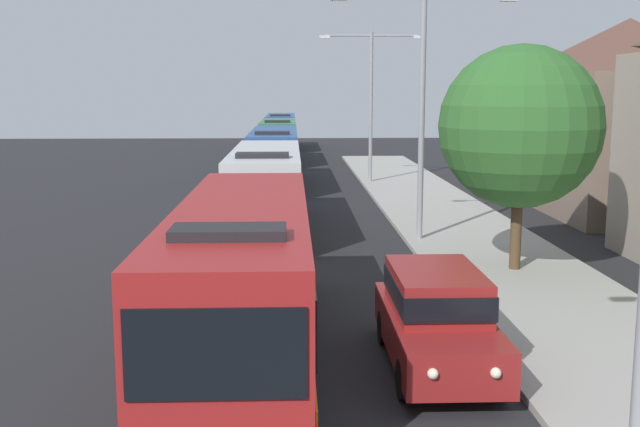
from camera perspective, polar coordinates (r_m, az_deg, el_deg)
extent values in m
cube|color=maroon|center=(15.32, -5.70, -4.30)|extent=(2.50, 11.35, 2.70)
cube|color=black|center=(15.21, -0.94, -3.00)|extent=(0.04, 10.44, 1.00)
cube|color=black|center=(15.37, -10.46, -3.02)|extent=(0.04, 10.44, 1.00)
cube|color=black|center=(9.78, -7.81, -10.37)|extent=(2.30, 0.04, 1.20)
cube|color=orange|center=(15.50, -0.89, -7.16)|extent=(0.03, 10.78, 0.36)
cube|color=black|center=(11.70, -6.83, -1.37)|extent=(1.75, 0.90, 0.16)
cylinder|color=black|center=(12.31, -1.38, -13.57)|extent=(0.28, 1.00, 1.00)
cylinder|color=black|center=(12.48, -11.82, -13.44)|extent=(0.28, 1.00, 1.00)
cylinder|color=black|center=(18.61, -1.65, -5.64)|extent=(0.28, 1.00, 1.00)
cylinder|color=black|center=(18.72, -8.43, -5.64)|extent=(0.28, 1.00, 1.00)
cube|color=silver|center=(28.81, -4.03, 2.07)|extent=(2.50, 10.87, 2.70)
cube|color=black|center=(28.75, -1.51, 2.78)|extent=(0.04, 10.00, 1.00)
cube|color=black|center=(28.84, -6.57, 2.74)|extent=(0.04, 10.00, 1.00)
cube|color=black|center=(23.37, -4.48, 1.14)|extent=(2.30, 0.04, 1.20)
cube|color=orange|center=(28.90, -1.48, 0.52)|extent=(0.03, 10.33, 0.36)
cube|color=black|center=(25.42, -4.31, 4.36)|extent=(1.75, 0.90, 0.16)
cylinder|color=black|center=(25.65, -1.79, -1.51)|extent=(0.28, 1.00, 1.00)
cylinder|color=black|center=(25.73, -6.70, -1.53)|extent=(0.28, 1.00, 1.00)
cylinder|color=black|center=(31.92, -1.86, 0.61)|extent=(0.28, 1.00, 1.00)
cylinder|color=black|center=(31.98, -5.80, 0.59)|extent=(0.28, 1.00, 1.00)
cube|color=#284C8C|center=(42.38, -3.43, 4.36)|extent=(2.50, 12.12, 2.70)
cube|color=black|center=(42.35, -1.71, 4.85)|extent=(0.04, 11.15, 1.00)
cube|color=black|center=(42.40, -5.16, 4.82)|extent=(0.04, 11.15, 1.00)
cube|color=black|center=(36.30, -3.65, 4.03)|extent=(2.30, 0.04, 1.20)
cube|color=orange|center=(42.45, -1.69, 3.30)|extent=(0.03, 11.52, 0.36)
cube|color=black|center=(38.66, -3.57, 6.02)|extent=(1.75, 0.90, 0.16)
cylinder|color=black|center=(38.76, -1.91, 2.14)|extent=(0.28, 1.00, 1.00)
cylinder|color=black|center=(38.81, -5.16, 2.12)|extent=(0.28, 1.00, 1.00)
cylinder|color=black|center=(45.81, -1.95, 3.23)|extent=(0.28, 1.00, 1.00)
cylinder|color=black|center=(45.85, -4.70, 3.21)|extent=(0.28, 1.00, 1.00)
cube|color=#33724C|center=(56.06, -3.12, 5.54)|extent=(2.50, 10.56, 2.70)
cube|color=black|center=(56.04, -1.82, 5.91)|extent=(0.04, 9.71, 1.00)
cube|color=black|center=(56.08, -4.43, 5.89)|extent=(0.04, 9.71, 1.00)
cube|color=black|center=(50.76, -3.22, 5.50)|extent=(2.30, 0.04, 1.20)
cube|color=orange|center=(56.11, -1.80, 4.74)|extent=(0.03, 10.03, 0.36)
cube|color=black|center=(52.83, -3.19, 6.87)|extent=(1.75, 0.90, 0.16)
cylinder|color=black|center=(52.89, -1.97, 4.03)|extent=(0.28, 1.00, 1.00)
cylinder|color=black|center=(52.93, -4.36, 4.01)|extent=(0.28, 1.00, 1.00)
cylinder|color=black|center=(59.04, -1.99, 4.57)|extent=(0.28, 1.00, 1.00)
cylinder|color=black|center=(59.07, -4.13, 4.55)|extent=(0.28, 1.00, 1.00)
cube|color=#284C8C|center=(69.10, -2.94, 6.23)|extent=(2.50, 11.58, 2.70)
cube|color=black|center=(69.07, -1.88, 6.53)|extent=(0.04, 10.66, 1.00)
cube|color=black|center=(69.11, -4.00, 6.52)|extent=(0.04, 10.66, 1.00)
cube|color=black|center=(63.28, -3.01, 6.23)|extent=(2.30, 0.04, 1.20)
cube|color=navy|center=(69.14, -1.87, 5.58)|extent=(0.03, 11.00, 0.36)
cube|color=black|center=(65.56, -2.99, 7.33)|extent=(1.75, 0.90, 0.16)
cylinder|color=black|center=(65.58, -2.01, 5.03)|extent=(0.28, 1.00, 1.00)
cylinder|color=black|center=(65.61, -3.94, 5.02)|extent=(0.28, 1.00, 1.00)
cylinder|color=black|center=(72.34, -2.02, 5.42)|extent=(0.28, 1.00, 1.00)
cylinder|color=black|center=(72.37, -3.77, 5.41)|extent=(0.28, 1.00, 1.00)
cube|color=maroon|center=(14.87, 8.67, -8.78)|extent=(1.84, 4.70, 0.80)
cube|color=maroon|center=(14.79, 8.64, -5.65)|extent=(1.62, 2.73, 0.80)
cube|color=black|center=(14.79, 8.64, -5.65)|extent=(1.66, 2.82, 0.44)
sphere|color=#F9EFCC|center=(12.55, 8.41, -11.74)|extent=(0.18, 0.18, 0.18)
sphere|color=#F9EFCC|center=(12.77, 12.98, -11.51)|extent=(0.18, 0.18, 0.18)
cylinder|color=black|center=(13.50, 6.31, -12.20)|extent=(0.22, 0.70, 0.70)
cylinder|color=black|center=(13.83, 13.20, -11.87)|extent=(0.22, 0.70, 0.70)
cylinder|color=black|center=(16.22, 4.80, -8.46)|extent=(0.22, 0.70, 0.70)
cylinder|color=black|center=(16.50, 10.52, -8.29)|extent=(0.22, 0.70, 0.70)
cylinder|color=gray|center=(26.42, 7.60, 7.13)|extent=(0.20, 0.20, 8.39)
cylinder|color=gray|center=(43.17, 3.81, 7.88)|extent=(0.20, 0.20, 8.26)
cylinder|color=gray|center=(43.15, 2.11, 13.12)|extent=(2.59, 0.10, 0.10)
cube|color=silver|center=(43.07, 0.34, 13.02)|extent=(0.56, 0.28, 0.16)
cylinder|color=gray|center=(43.41, 5.61, 13.06)|extent=(2.59, 0.10, 0.10)
cube|color=silver|center=(43.60, 7.34, 12.90)|extent=(0.56, 0.28, 0.16)
cylinder|color=#4C3823|center=(22.68, 14.40, -1.22)|extent=(0.32, 0.32, 2.25)
sphere|color=#2D6028|center=(22.34, 14.71, 6.29)|extent=(4.60, 4.60, 4.60)
cube|color=#7A6656|center=(34.82, 21.63, 4.78)|extent=(6.20, 8.80, 5.94)
pyramid|color=brown|center=(34.79, 22.04, 11.52)|extent=(6.51, 9.24, 2.25)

